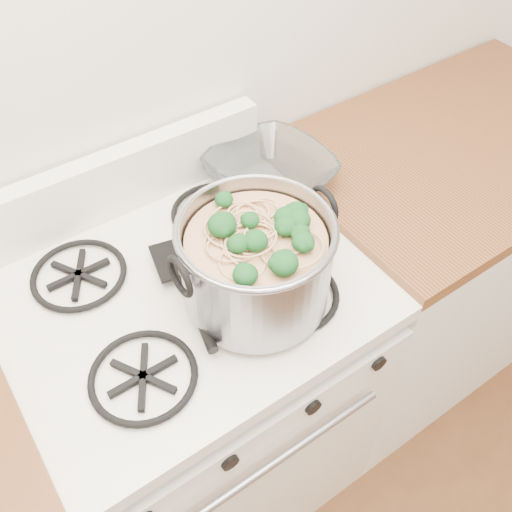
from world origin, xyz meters
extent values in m
plane|color=silver|center=(0.00, 1.60, 1.35)|extent=(3.60, 0.00, 3.60)
cube|color=white|center=(0.00, 1.27, 0.41)|extent=(0.76, 0.65, 0.81)
cube|color=white|center=(0.00, 1.27, 0.88)|extent=(0.76, 0.65, 0.04)
cube|color=black|center=(0.00, 0.95, 0.42)|extent=(0.58, 0.02, 0.46)
cube|color=black|center=(0.00, 1.27, 0.91)|extent=(0.60, 0.56, 0.02)
cylinder|color=black|center=(-0.10, 0.95, 0.78)|extent=(0.04, 0.03, 0.04)
cylinder|color=black|center=(0.10, 0.95, 0.78)|extent=(0.04, 0.03, 0.04)
cylinder|color=black|center=(0.28, 0.95, 0.78)|extent=(0.04, 0.03, 0.04)
cube|color=silver|center=(-0.51, 1.27, 0.44)|extent=(0.25, 0.65, 0.88)
cube|color=silver|center=(0.88, 1.27, 0.44)|extent=(1.00, 0.65, 0.88)
cube|color=#4C2712|center=(0.88, 1.27, 0.90)|extent=(1.00, 0.65, 0.04)
cylinder|color=gray|center=(0.11, 1.15, 1.02)|extent=(0.29, 0.29, 0.19)
torus|color=gray|center=(0.11, 1.15, 1.11)|extent=(0.30, 0.30, 0.01)
torus|color=black|center=(-0.05, 1.15, 1.09)|extent=(0.01, 0.08, 0.08)
torus|color=black|center=(0.27, 1.15, 1.09)|extent=(0.01, 0.08, 0.08)
cylinder|color=tan|center=(0.11, 1.15, 1.01)|extent=(0.27, 0.27, 0.16)
sphere|color=#12451A|center=(0.11, 1.15, 1.10)|extent=(0.04, 0.04, 0.04)
sphere|color=#12451A|center=(0.11, 1.15, 1.10)|extent=(0.04, 0.04, 0.04)
sphere|color=#12451A|center=(0.11, 1.15, 1.10)|extent=(0.04, 0.04, 0.04)
sphere|color=#12451A|center=(0.11, 1.15, 1.10)|extent=(0.04, 0.04, 0.04)
sphere|color=#12451A|center=(0.11, 1.15, 1.10)|extent=(0.04, 0.04, 0.04)
sphere|color=#12451A|center=(0.11, 1.15, 1.10)|extent=(0.04, 0.04, 0.04)
sphere|color=#12451A|center=(0.11, 1.15, 1.10)|extent=(0.04, 0.04, 0.04)
sphere|color=#12451A|center=(0.11, 1.15, 1.10)|extent=(0.04, 0.04, 0.04)
sphere|color=#12451A|center=(0.11, 1.15, 1.10)|extent=(0.04, 0.04, 0.04)
sphere|color=#12451A|center=(0.11, 1.15, 1.10)|extent=(0.04, 0.04, 0.04)
sphere|color=#12451A|center=(0.11, 1.15, 1.10)|extent=(0.04, 0.04, 0.04)
sphere|color=#12451A|center=(0.11, 1.15, 1.10)|extent=(0.04, 0.04, 0.04)
sphere|color=#12451A|center=(0.11, 1.15, 1.10)|extent=(0.04, 0.04, 0.04)
imported|color=white|center=(0.33, 1.41, 0.94)|extent=(0.13, 0.13, 0.03)
camera|label=1|loc=(-0.31, 0.55, 1.84)|focal=40.00mm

